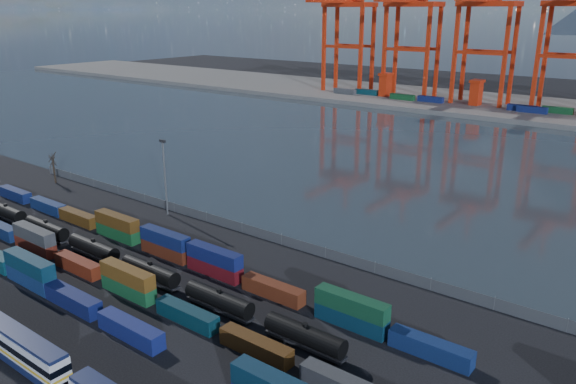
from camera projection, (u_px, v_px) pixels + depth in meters
The scene contains 13 objects.
ground at pixel (168, 303), 85.21m from camera, with size 700.00×700.00×0.00m, color black.
harbor_water at pixel (443, 162), 164.50m from camera, with size 700.00×700.00×0.00m, color #273138.
far_quay at pixel (540, 110), 243.49m from camera, with size 700.00×70.00×2.00m, color #514F4C.
container_row_south at pixel (91, 305), 80.66m from camera, with size 139.08×2.35×5.01m.
container_row_mid at pixel (187, 312), 79.42m from camera, with size 139.80×2.21×4.71m.
container_row_north at pixel (215, 264), 93.69m from camera, with size 140.82×2.25×4.79m.
tanker_string at pixel (94, 248), 100.07m from camera, with size 105.18×2.62×3.74m.
waterfront_fence at pixel (282, 240), 106.04m from camera, with size 160.12×0.12×2.20m.
bare_tree at pixel (54, 167), 143.00m from camera, with size 2.12×2.21×8.25m.
yard_light_mast at pixel (165, 173), 119.30m from camera, with size 1.60×0.40×16.60m.
gantry_cranes at pixel (529, 17), 230.76m from camera, with size 199.92×47.85×64.79m.
quay_containers at pixel (504, 106), 238.15m from camera, with size 172.58×10.99×2.60m.
straddle_carriers at pixel (529, 96), 235.27m from camera, with size 140.00×7.00×11.10m.
Camera 1 is at (60.54, -49.12, 42.43)m, focal length 35.00 mm.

